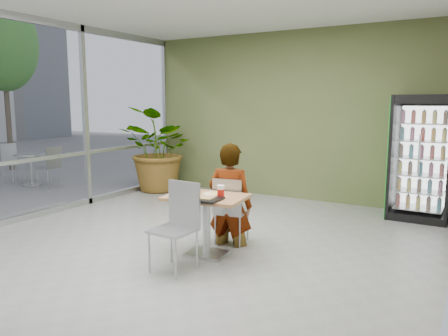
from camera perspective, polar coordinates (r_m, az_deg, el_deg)
The scene contains 13 objects.
ground at distance 5.74m, azimuth -5.03°, elevation -10.42°, with size 7.00×7.00×0.00m, color slate.
room_envelope at distance 5.43m, azimuth -5.25°, elevation 5.76°, with size 6.00×7.00×3.20m, color silver, non-canonical shape.
storefront_frame at distance 7.57m, azimuth -24.23°, elevation 5.85°, with size 0.10×7.00×3.20m, color #A5A7A9, non-canonical shape.
dining_table at distance 5.33m, azimuth -2.32°, elevation -5.88°, with size 1.02×0.77×0.75m.
chair_far at distance 5.72m, azimuth 0.71°, elevation -4.98°, with size 0.45×0.46×0.89m.
chair_near at distance 4.93m, azimuth -5.94°, elevation -6.59°, with size 0.46×0.47×0.99m.
seated_woman at distance 5.76m, azimuth 0.79°, elevation -4.87°, with size 0.61×0.39×1.65m, color black.
pizza_plate at distance 5.34m, azimuth -1.52°, elevation -3.28°, with size 0.29×0.22×0.03m.
soda_cup at distance 5.12m, azimuth -0.43°, elevation -3.14°, with size 0.09×0.09×0.15m.
napkin_stack at distance 5.25m, azimuth -6.34°, elevation -3.62°, with size 0.15×0.15×0.02m, color white.
cafeteria_tray at distance 5.05m, azimuth -2.94°, elevation -4.03°, with size 0.45×0.32×0.03m, color black.
beverage_fridge at distance 7.57m, azimuth 24.36°, elevation 1.20°, with size 0.92×0.71×1.98m.
potted_plant at distance 9.20m, azimuth -8.26°, elevation 2.43°, with size 1.59×1.38×1.77m, color #346829.
Camera 1 is at (3.14, -4.42, 1.87)m, focal length 35.00 mm.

